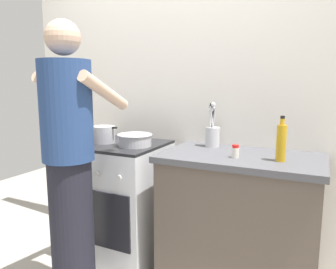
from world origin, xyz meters
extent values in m
cube|color=silver|center=(0.20, 0.50, 1.25)|extent=(3.20, 0.10, 2.50)
cube|color=brown|center=(0.55, 0.15, 0.43)|extent=(0.96, 0.56, 0.86)
cube|color=#4C4C51|center=(0.55, 0.15, 0.88)|extent=(1.00, 0.60, 0.04)
cube|color=silver|center=(-0.35, 0.15, 0.44)|extent=(0.60, 0.60, 0.88)
cube|color=#232326|center=(-0.35, 0.15, 0.89)|extent=(0.60, 0.60, 0.02)
cube|color=black|center=(-0.35, -0.16, 0.42)|extent=(0.51, 0.01, 0.40)
cylinder|color=silver|center=(-0.53, -0.16, 0.74)|extent=(0.04, 0.01, 0.04)
cylinder|color=silver|center=(-0.35, -0.16, 0.74)|extent=(0.04, 0.01, 0.04)
cylinder|color=silver|center=(-0.17, -0.16, 0.74)|extent=(0.04, 0.01, 0.04)
cylinder|color=#B2B2B7|center=(-0.49, 0.11, 0.96)|extent=(0.17, 0.17, 0.13)
cube|color=black|center=(-0.59, 0.11, 1.02)|extent=(0.04, 0.02, 0.01)
cube|color=black|center=(-0.39, 0.11, 1.02)|extent=(0.04, 0.02, 0.01)
cylinder|color=#B7B7BC|center=(-0.21, 0.11, 0.94)|extent=(0.24, 0.24, 0.09)
torus|color=#B7B7BC|center=(-0.21, 0.11, 0.98)|extent=(0.25, 0.25, 0.01)
cylinder|color=silver|center=(0.30, 0.33, 0.97)|extent=(0.10, 0.10, 0.14)
cylinder|color=black|center=(0.28, 0.34, 1.05)|extent=(0.04, 0.05, 0.25)
sphere|color=black|center=(0.28, 0.34, 1.18)|extent=(0.03, 0.03, 0.03)
cylinder|color=#B7BABF|center=(0.30, 0.33, 1.04)|extent=(0.04, 0.03, 0.24)
sphere|color=#B7BABF|center=(0.30, 0.33, 1.18)|extent=(0.03, 0.03, 0.03)
cylinder|color=white|center=(0.29, 0.35, 1.04)|extent=(0.04, 0.04, 0.23)
sphere|color=white|center=(0.29, 0.35, 1.17)|extent=(0.03, 0.03, 0.03)
cylinder|color=silver|center=(0.29, 0.31, 1.04)|extent=(0.02, 0.02, 0.23)
sphere|color=silver|center=(0.29, 0.31, 1.16)|extent=(0.03, 0.03, 0.03)
cylinder|color=silver|center=(0.31, 0.30, 1.05)|extent=(0.05, 0.03, 0.28)
sphere|color=silver|center=(0.31, 0.30, 1.20)|extent=(0.03, 0.03, 0.03)
cylinder|color=black|center=(0.30, 0.32, 1.05)|extent=(0.04, 0.04, 0.27)
sphere|color=black|center=(0.30, 0.32, 1.20)|extent=(0.03, 0.03, 0.03)
cylinder|color=silver|center=(0.53, 0.06, 0.93)|extent=(0.04, 0.04, 0.06)
cylinder|color=red|center=(0.53, 0.06, 0.97)|extent=(0.04, 0.04, 0.02)
cylinder|color=gold|center=(0.79, 0.08, 1.01)|extent=(0.06, 0.06, 0.21)
cylinder|color=gold|center=(0.79, 0.08, 1.13)|extent=(0.03, 0.03, 0.04)
cylinder|color=black|center=(0.79, 0.08, 1.16)|extent=(0.03, 0.03, 0.02)
cylinder|color=black|center=(-0.34, -0.43, 0.45)|extent=(0.26, 0.26, 0.90)
cylinder|color=navy|center=(-0.34, -0.43, 1.19)|extent=(0.30, 0.30, 0.58)
sphere|color=#D3AA8C|center=(-0.34, -0.43, 1.60)|extent=(0.20, 0.20, 0.20)
cylinder|color=#D3AA8C|center=(-0.51, -0.29, 1.30)|extent=(0.07, 0.41, 0.24)
cylinder|color=#D3AA8C|center=(-0.17, -0.29, 1.30)|extent=(0.07, 0.41, 0.24)
camera|label=1|loc=(0.99, -1.83, 1.35)|focal=34.22mm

